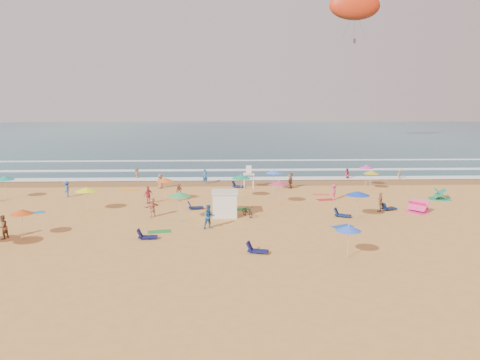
{
  "coord_description": "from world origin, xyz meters",
  "views": [
    {
      "loc": [
        0.27,
        -41.25,
        9.77
      ],
      "look_at": [
        1.91,
        6.0,
        1.5
      ],
      "focal_mm": 35.0,
      "sensor_mm": 36.0,
      "label": 1
    }
  ],
  "objects_px": {
    "lifeguard_stand": "(249,178)",
    "parasail": "(355,6)",
    "cabana": "(225,204)",
    "bicycle": "(248,211)"
  },
  "relations": [
    {
      "from": "cabana",
      "to": "bicycle",
      "type": "height_order",
      "value": "cabana"
    },
    {
      "from": "cabana",
      "to": "parasail",
      "type": "height_order",
      "value": "parasail"
    },
    {
      "from": "bicycle",
      "to": "parasail",
      "type": "height_order",
      "value": "parasail"
    },
    {
      "from": "lifeguard_stand",
      "to": "parasail",
      "type": "xyz_separation_m",
      "value": [
        23.85,
        47.17,
        27.17
      ]
    },
    {
      "from": "bicycle",
      "to": "cabana",
      "type": "bearing_deg",
      "value": 145.94
    },
    {
      "from": "lifeguard_stand",
      "to": "parasail",
      "type": "distance_m",
      "value": 59.43
    },
    {
      "from": "parasail",
      "to": "cabana",
      "type": "bearing_deg",
      "value": -113.97
    },
    {
      "from": "cabana",
      "to": "lifeguard_stand",
      "type": "relative_size",
      "value": 0.95
    },
    {
      "from": "cabana",
      "to": "parasail",
      "type": "distance_m",
      "value": 70.71
    },
    {
      "from": "cabana",
      "to": "lifeguard_stand",
      "type": "distance_m",
      "value": 12.74
    }
  ]
}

